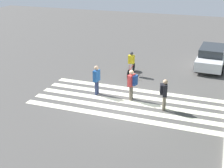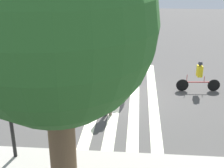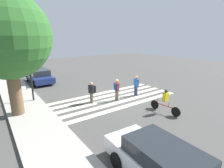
{
  "view_description": "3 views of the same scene",
  "coord_description": "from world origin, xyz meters",
  "px_view_note": "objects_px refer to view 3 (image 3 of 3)",
  "views": [
    {
      "loc": [
        14.47,
        4.47,
        7.04
      ],
      "look_at": [
        0.75,
        -0.55,
        1.23
      ],
      "focal_mm": 50.0,
      "sensor_mm": 36.0,
      "label": 1
    },
    {
      "loc": [
        -0.96,
        14.04,
        6.28
      ],
      "look_at": [
        0.18,
        0.58,
        0.86
      ],
      "focal_mm": 50.0,
      "sensor_mm": 36.0,
      "label": 2
    },
    {
      "loc": [
        -10.68,
        8.02,
        4.82
      ],
      "look_at": [
        -0.6,
        0.76,
        1.46
      ],
      "focal_mm": 28.0,
      "sensor_mm": 36.0,
      "label": 3
    }
  ],
  "objects_px": {
    "traffic_light": "(32,67)",
    "cyclist_mid_street": "(165,100)",
    "street_tree": "(7,37)",
    "car_parked_far_curb": "(39,76)",
    "parking_meter": "(26,81)",
    "pedestrian_child_with_backpack": "(92,91)",
    "pedestrian_adult_yellow_jacket": "(117,88)",
    "car_parked_dark_suv": "(164,166)",
    "pedestrian_adult_blue_shirt": "(136,84)"
  },
  "relations": [
    {
      "from": "traffic_light",
      "to": "parking_meter",
      "type": "xyz_separation_m",
      "value": [
        3.39,
        -0.0,
        -1.73
      ]
    },
    {
      "from": "street_tree",
      "to": "cyclist_mid_street",
      "type": "height_order",
      "value": "street_tree"
    },
    {
      "from": "pedestrian_adult_yellow_jacket",
      "to": "traffic_light",
      "type": "bearing_deg",
      "value": -107.31
    },
    {
      "from": "street_tree",
      "to": "pedestrian_child_with_backpack",
      "type": "distance_m",
      "value": 6.28
    },
    {
      "from": "pedestrian_adult_blue_shirt",
      "to": "parking_meter",
      "type": "bearing_deg",
      "value": -125.38
    },
    {
      "from": "parking_meter",
      "to": "car_parked_dark_suv",
      "type": "distance_m",
      "value": 14.27
    },
    {
      "from": "car_parked_far_curb",
      "to": "pedestrian_adult_yellow_jacket",
      "type": "bearing_deg",
      "value": -160.7
    },
    {
      "from": "pedestrian_adult_blue_shirt",
      "to": "street_tree",
      "type": "bearing_deg",
      "value": -91.46
    },
    {
      "from": "car_parked_far_curb",
      "to": "parking_meter",
      "type": "bearing_deg",
      "value": 143.57
    },
    {
      "from": "parking_meter",
      "to": "pedestrian_adult_yellow_jacket",
      "type": "distance_m",
      "value": 8.58
    },
    {
      "from": "street_tree",
      "to": "pedestrian_adult_blue_shirt",
      "type": "bearing_deg",
      "value": -99.14
    },
    {
      "from": "pedestrian_child_with_backpack",
      "to": "cyclist_mid_street",
      "type": "height_order",
      "value": "pedestrian_child_with_backpack"
    },
    {
      "from": "pedestrian_child_with_backpack",
      "to": "car_parked_far_curb",
      "type": "distance_m",
      "value": 8.83
    },
    {
      "from": "pedestrian_child_with_backpack",
      "to": "car_parked_dark_suv",
      "type": "xyz_separation_m",
      "value": [
        -7.99,
        1.8,
        -0.21
      ]
    },
    {
      "from": "pedestrian_adult_yellow_jacket",
      "to": "car_parked_dark_suv",
      "type": "distance_m",
      "value": 8.24
    },
    {
      "from": "pedestrian_adult_blue_shirt",
      "to": "car_parked_dark_suv",
      "type": "height_order",
      "value": "pedestrian_adult_blue_shirt"
    },
    {
      "from": "parking_meter",
      "to": "pedestrian_child_with_backpack",
      "type": "height_order",
      "value": "pedestrian_child_with_backpack"
    },
    {
      "from": "traffic_light",
      "to": "car_parked_far_curb",
      "type": "bearing_deg",
      "value": -16.6
    },
    {
      "from": "pedestrian_child_with_backpack",
      "to": "street_tree",
      "type": "bearing_deg",
      "value": 66.74
    },
    {
      "from": "pedestrian_adult_blue_shirt",
      "to": "cyclist_mid_street",
      "type": "relative_size",
      "value": 0.76
    },
    {
      "from": "parking_meter",
      "to": "car_parked_far_curb",
      "type": "xyz_separation_m",
      "value": [
        2.48,
        -1.75,
        -0.24
      ]
    },
    {
      "from": "car_parked_far_curb",
      "to": "pedestrian_adult_blue_shirt",
      "type": "bearing_deg",
      "value": -150.49
    },
    {
      "from": "cyclist_mid_street",
      "to": "car_parked_dark_suv",
      "type": "distance_m",
      "value": 6.05
    },
    {
      "from": "cyclist_mid_street",
      "to": "parking_meter",
      "type": "bearing_deg",
      "value": 27.32
    },
    {
      "from": "pedestrian_adult_blue_shirt",
      "to": "pedestrian_child_with_backpack",
      "type": "xyz_separation_m",
      "value": [
        0.62,
        3.9,
        -0.0
      ]
    },
    {
      "from": "street_tree",
      "to": "pedestrian_adult_yellow_jacket",
      "type": "distance_m",
      "value": 7.86
    },
    {
      "from": "pedestrian_adult_yellow_jacket",
      "to": "car_parked_dark_suv",
      "type": "relative_size",
      "value": 0.35
    },
    {
      "from": "traffic_light",
      "to": "pedestrian_child_with_backpack",
      "type": "bearing_deg",
      "value": -129.5
    },
    {
      "from": "pedestrian_child_with_backpack",
      "to": "cyclist_mid_street",
      "type": "distance_m",
      "value": 5.25
    },
    {
      "from": "car_parked_far_curb",
      "to": "traffic_light",
      "type": "bearing_deg",
      "value": 162.11
    },
    {
      "from": "car_parked_far_curb",
      "to": "pedestrian_child_with_backpack",
      "type": "bearing_deg",
      "value": -170.58
    },
    {
      "from": "traffic_light",
      "to": "car_parked_far_curb",
      "type": "xyz_separation_m",
      "value": [
        5.88,
        -1.75,
        -1.96
      ]
    },
    {
      "from": "cyclist_mid_street",
      "to": "car_parked_dark_suv",
      "type": "bearing_deg",
      "value": 123.52
    },
    {
      "from": "pedestrian_child_with_backpack",
      "to": "car_parked_far_curb",
      "type": "bearing_deg",
      "value": -3.29
    },
    {
      "from": "parking_meter",
      "to": "street_tree",
      "type": "xyz_separation_m",
      "value": [
        -5.39,
        1.48,
        3.86
      ]
    },
    {
      "from": "traffic_light",
      "to": "street_tree",
      "type": "distance_m",
      "value": 3.27
    },
    {
      "from": "traffic_light",
      "to": "pedestrian_adult_yellow_jacket",
      "type": "bearing_deg",
      "value": -123.0
    },
    {
      "from": "traffic_light",
      "to": "car_parked_dark_suv",
      "type": "height_order",
      "value": "traffic_light"
    },
    {
      "from": "traffic_light",
      "to": "cyclist_mid_street",
      "type": "relative_size",
      "value": 1.73
    },
    {
      "from": "traffic_light",
      "to": "street_tree",
      "type": "height_order",
      "value": "street_tree"
    },
    {
      "from": "pedestrian_child_with_backpack",
      "to": "parking_meter",
      "type": "bearing_deg",
      "value": 14.7
    },
    {
      "from": "parking_meter",
      "to": "pedestrian_adult_yellow_jacket",
      "type": "bearing_deg",
      "value": -142.4
    },
    {
      "from": "pedestrian_adult_blue_shirt",
      "to": "cyclist_mid_street",
      "type": "distance_m",
      "value": 3.8
    },
    {
      "from": "street_tree",
      "to": "pedestrian_adult_blue_shirt",
      "type": "height_order",
      "value": "street_tree"
    },
    {
      "from": "traffic_light",
      "to": "pedestrian_adult_blue_shirt",
      "type": "distance_m",
      "value": 8.23
    },
    {
      "from": "pedestrian_adult_yellow_jacket",
      "to": "car_parked_far_curb",
      "type": "height_order",
      "value": "pedestrian_adult_yellow_jacket"
    },
    {
      "from": "cyclist_mid_street",
      "to": "pedestrian_child_with_backpack",
      "type": "bearing_deg",
      "value": 30.85
    },
    {
      "from": "pedestrian_child_with_backpack",
      "to": "pedestrian_adult_blue_shirt",
      "type": "bearing_deg",
      "value": -112.97
    },
    {
      "from": "pedestrian_adult_blue_shirt",
      "to": "pedestrian_adult_yellow_jacket",
      "type": "bearing_deg",
      "value": -82.58
    },
    {
      "from": "pedestrian_child_with_backpack",
      "to": "car_parked_dark_suv",
      "type": "height_order",
      "value": "pedestrian_child_with_backpack"
    }
  ]
}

